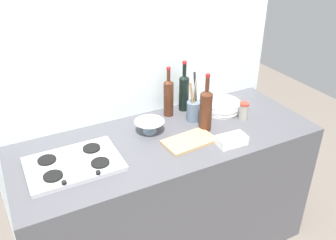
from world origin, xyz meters
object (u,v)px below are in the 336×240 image
at_px(wine_bottle_mid_left, 169,97).
at_px(condiment_jar_front, 244,111).
at_px(utensil_crock, 193,109).
at_px(cutting_board, 189,141).
at_px(mixing_bowl, 150,126).
at_px(wine_bottle_mid_right, 206,109).
at_px(butter_dish, 232,140).
at_px(stovetop_hob, 74,164).
at_px(plate_stack, 222,106).
at_px(wine_bottle_leftmost, 184,91).

relative_size(wine_bottle_mid_left, condiment_jar_front, 2.96).
relative_size(utensil_crock, cutting_board, 1.07).
distance_m(mixing_bowl, cutting_board, 0.26).
relative_size(wine_bottle_mid_right, utensil_crock, 1.14).
height_order(condiment_jar_front, cutting_board, condiment_jar_front).
relative_size(wine_bottle_mid_left, butter_dish, 1.96).
relative_size(stovetop_hob, condiment_jar_front, 4.28).
relative_size(wine_bottle_mid_right, condiment_jar_front, 3.24).
height_order(wine_bottle_mid_left, mixing_bowl, wine_bottle_mid_left).
xyz_separation_m(stovetop_hob, wine_bottle_mid_left, (0.70, 0.27, 0.12)).
distance_m(mixing_bowl, utensil_crock, 0.31).
bearing_deg(cutting_board, plate_stack, 31.34).
distance_m(plate_stack, condiment_jar_front, 0.16).
xyz_separation_m(stovetop_hob, butter_dish, (0.85, -0.21, 0.01)).
height_order(wine_bottle_mid_left, utensil_crock, wine_bottle_mid_left).
distance_m(wine_bottle_mid_left, mixing_bowl, 0.27).
height_order(stovetop_hob, wine_bottle_leftmost, wine_bottle_leftmost).
distance_m(utensil_crock, cutting_board, 0.28).
relative_size(butter_dish, condiment_jar_front, 1.52).
height_order(wine_bottle_leftmost, utensil_crock, wine_bottle_leftmost).
xyz_separation_m(plate_stack, condiment_jar_front, (0.06, -0.15, 0.02)).
bearing_deg(wine_bottle_leftmost, wine_bottle_mid_left, -170.37).
bearing_deg(mixing_bowl, cutting_board, -53.28).
bearing_deg(wine_bottle_mid_right, cutting_board, -152.05).
xyz_separation_m(mixing_bowl, utensil_crock, (0.31, 0.01, 0.04)).
bearing_deg(stovetop_hob, wine_bottle_mid_left, 21.30).
bearing_deg(plate_stack, stovetop_hob, -171.47).
relative_size(mixing_bowl, butter_dish, 1.06).
xyz_separation_m(stovetop_hob, utensil_crock, (0.80, 0.14, 0.06)).
xyz_separation_m(utensil_crock, cutting_board, (-0.16, -0.22, -0.07)).
bearing_deg(condiment_jar_front, plate_stack, 112.60).
distance_m(stovetop_hob, wine_bottle_mid_left, 0.76).
height_order(plate_stack, condiment_jar_front, condiment_jar_front).
bearing_deg(wine_bottle_mid_left, wine_bottle_leftmost, 9.63).
bearing_deg(condiment_jar_front, stovetop_hob, -179.72).
distance_m(utensil_crock, condiment_jar_front, 0.32).
xyz_separation_m(wine_bottle_mid_left, condiment_jar_front, (0.40, -0.27, -0.08)).
xyz_separation_m(stovetop_hob, wine_bottle_mid_right, (0.81, 0.00, 0.13)).
height_order(wine_bottle_mid_left, butter_dish, wine_bottle_mid_left).
xyz_separation_m(wine_bottle_mid_left, mixing_bowl, (-0.20, -0.15, -0.09)).
relative_size(plate_stack, utensil_crock, 0.77).
relative_size(wine_bottle_leftmost, cutting_board, 1.15).
xyz_separation_m(wine_bottle_leftmost, wine_bottle_mid_right, (-0.01, -0.29, 0.01)).
bearing_deg(plate_stack, utensil_crock, -175.63).
bearing_deg(mixing_bowl, stovetop_hob, -165.65).
bearing_deg(cutting_board, wine_bottle_mid_right, 27.95).
xyz_separation_m(wine_bottle_mid_right, cutting_board, (-0.16, -0.09, -0.13)).
bearing_deg(wine_bottle_mid_left, plate_stack, -18.90).
height_order(wine_bottle_mid_right, utensil_crock, wine_bottle_mid_right).
height_order(wine_bottle_leftmost, condiment_jar_front, wine_bottle_leftmost).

